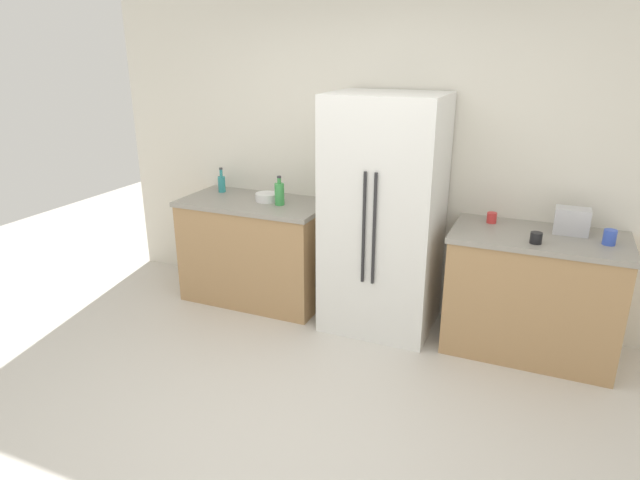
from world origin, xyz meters
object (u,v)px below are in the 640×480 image
at_px(bottle_a, 279,193).
at_px(bowl_a, 267,197).
at_px(cup_c, 610,237).
at_px(bottle_b, 222,183).
at_px(cup_a, 536,238).
at_px(cup_b, 492,218).
at_px(refrigerator, 384,216).
at_px(toaster, 572,221).

distance_m(bottle_a, bowl_a, 0.19).
distance_m(bottle_a, cup_c, 2.51).
bearing_deg(bowl_a, bottle_b, 168.05).
relative_size(bottle_a, bowl_a, 1.26).
relative_size(cup_a, bowl_a, 0.40).
relative_size(cup_b, bowl_a, 0.40).
bearing_deg(cup_b, cup_c, -13.52).
relative_size(refrigerator, bowl_a, 9.47).
xyz_separation_m(bottle_b, cup_c, (3.20, -0.18, -0.03)).
distance_m(bottle_b, cup_c, 3.20).
xyz_separation_m(refrigerator, cup_c, (1.59, -0.00, 0.04)).
bearing_deg(toaster, cup_a, -124.30).
relative_size(toaster, cup_b, 2.94).
bearing_deg(bottle_b, cup_a, -7.34).
bearing_deg(bowl_a, toaster, 1.83).
xyz_separation_m(cup_b, bowl_a, (-1.87, -0.12, -0.01)).
xyz_separation_m(toaster, cup_b, (-0.55, 0.04, -0.05)).
height_order(cup_a, bowl_a, cup_a).
height_order(bottle_a, bowl_a, bottle_a).
bearing_deg(cup_b, refrigerator, -166.65).
distance_m(cup_b, bowl_a, 1.88).
xyz_separation_m(toaster, bowl_a, (-2.43, -0.08, -0.06)).
bearing_deg(toaster, cup_b, 175.52).
height_order(toaster, bottle_a, bottle_a).
relative_size(toaster, bottle_a, 0.94).
distance_m(bottle_b, cup_b, 2.41).
bearing_deg(cup_b, bottle_b, -179.79).
relative_size(toaster, cup_a, 2.94).
height_order(toaster, cup_a, toaster).
height_order(cup_a, cup_c, cup_c).
height_order(bottle_b, bowl_a, bottle_b).
relative_size(bottle_b, cup_b, 2.84).
xyz_separation_m(toaster, bottle_b, (-2.96, 0.03, -0.01)).
bearing_deg(cup_a, toaster, 55.70).
bearing_deg(cup_a, bottle_a, 175.17).
xyz_separation_m(refrigerator, cup_b, (0.80, 0.19, 0.03)).
bearing_deg(bottle_a, toaster, 3.66).
xyz_separation_m(bottle_a, bowl_a, (-0.16, 0.07, -0.07)).
bearing_deg(cup_a, bottle_b, 172.66).
distance_m(cup_c, bowl_a, 2.67).
height_order(bottle_a, cup_c, bottle_a).
bearing_deg(bottle_b, refrigerator, -6.41).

